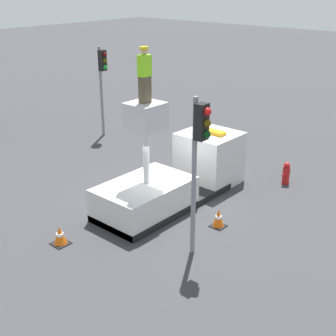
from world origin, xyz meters
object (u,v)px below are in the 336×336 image
object	(u,v)px
bucket_truck	(177,177)
worker	(145,75)
traffic_light_pole	(199,147)
traffic_cone_curbside	(218,218)
traffic_light_across	(102,74)
traffic_cone_rear	(60,236)
fire_hydrant	(286,173)

from	to	relation	value
bucket_truck	worker	size ratio (longest dim) A/B	3.65
traffic_light_pole	traffic_cone_curbside	size ratio (longest dim) A/B	7.48
worker	traffic_cone_curbside	distance (m)	5.21
worker	traffic_light_across	size ratio (longest dim) A/B	0.39
traffic_light_across	traffic_cone_curbside	bearing A→B (deg)	-111.59
bucket_truck	traffic_light_pole	xyz separation A→B (m)	(-2.51, -2.89, 2.51)
bucket_truck	traffic_cone_rear	bearing A→B (deg)	172.85
traffic_light_pole	fire_hydrant	world-z (taller)	traffic_light_pole
fire_hydrant	traffic_cone_rear	size ratio (longest dim) A/B	1.50
traffic_cone_rear	traffic_light_pole	bearing A→B (deg)	-56.26
traffic_cone_rear	traffic_cone_curbside	size ratio (longest dim) A/B	0.95
worker	traffic_cone_rear	bearing A→B (deg)	169.41
traffic_light_pole	traffic_cone_rear	bearing A→B (deg)	123.74
traffic_cone_rear	worker	bearing A→B (deg)	-10.59
bucket_truck	traffic_light_pole	world-z (taller)	traffic_light_pole
traffic_cone_curbside	bucket_truck	bearing A→B (deg)	73.02
traffic_light_pole	fire_hydrant	bearing A→B (deg)	4.12
fire_hydrant	bucket_truck	bearing A→B (deg)	147.76
traffic_light_across	fire_hydrant	distance (m)	10.39
traffic_light_pole	traffic_cone_curbside	distance (m)	3.58
traffic_light_pole	fire_hydrant	distance (m)	7.02
worker	traffic_cone_curbside	world-z (taller)	worker
worker	traffic_cone_rear	distance (m)	5.62
worker	traffic_cone_curbside	size ratio (longest dim) A/B	2.74
worker	fire_hydrant	xyz separation A→B (m)	(5.44, -2.43, -4.39)
bucket_truck	fire_hydrant	distance (m)	4.57
traffic_light_pole	fire_hydrant	size ratio (longest dim) A/B	5.22
traffic_cone_curbside	traffic_cone_rear	bearing A→B (deg)	143.49
worker	traffic_cone_curbside	xyz separation A→B (m)	(0.85, -2.43, -4.53)
fire_hydrant	traffic_cone_curbside	bearing A→B (deg)	-179.99
traffic_cone_rear	traffic_cone_curbside	xyz separation A→B (m)	(4.10, -3.04, 0.01)
bucket_truck	worker	distance (m)	4.27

